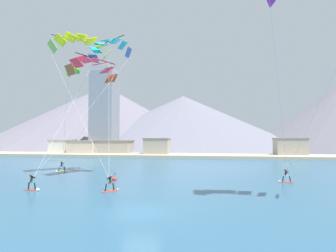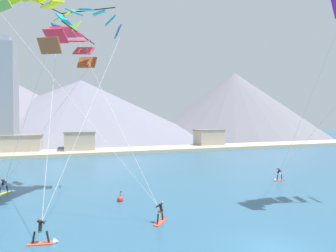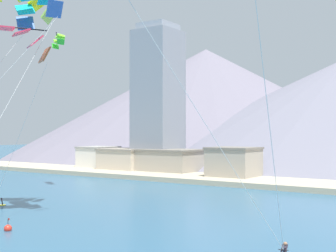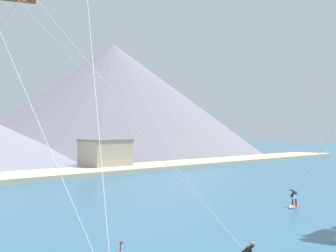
# 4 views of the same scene
# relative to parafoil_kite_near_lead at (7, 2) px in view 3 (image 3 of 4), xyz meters

# --- Properties ---
(parafoil_kite_near_lead) EXTENTS (12.56, 14.46, 18.44)m
(parafoil_kite_near_lead) POSITION_rel_parafoil_kite_near_lead_xyz_m (0.00, 0.00, 0.00)
(parafoil_kite_near_lead) COLOR #94C649
(parafoil_kite_near_trail) EXTENTS (6.77, 12.95, 17.57)m
(parafoil_kite_near_trail) POSITION_rel_parafoil_kite_near_lead_xyz_m (4.41, -0.51, -0.97)
(parafoil_kite_near_trail) COLOR #2958B2
(parafoil_kite_far_left) EXTENTS (8.91, 7.29, 14.36)m
(parafoil_kite_far_left) POSITION_rel_parafoil_kite_near_lead_xyz_m (2.85, -2.21, -4.01)
(parafoil_kite_far_left) COLOR #AF5228
(parafoil_kite_distant_high_outer) EXTENTS (3.74, 2.75, 1.52)m
(parafoil_kite_distant_high_outer) POSITION_rel_parafoil_kite_near_lead_xyz_m (-8.56, 13.72, -0.09)
(parafoil_kite_distant_high_outer) COLOR green
(race_marker_buoy) EXTENTS (0.56, 0.56, 1.02)m
(race_marker_buoy) POSITION_rel_parafoil_kite_near_lead_xyz_m (6.94, -4.84, -18.39)
(race_marker_buoy) COLOR red
(race_marker_buoy) RESTS_ON ground
(shoreline_strip) EXTENTS (180.00, 10.00, 0.70)m
(shoreline_strip) POSITION_rel_parafoil_kite_near_lead_xyz_m (13.34, 32.74, -18.20)
(shoreline_strip) COLOR #BCAD8E
(shoreline_strip) RESTS_ON ground
(shore_building_harbour_front) EXTENTS (10.21, 7.27, 4.24)m
(shore_building_harbour_front) POSITION_rel_parafoil_kite_near_lead_xyz_m (-8.48, 37.38, -16.41)
(shore_building_harbour_front) COLOR #A89E8E
(shore_building_harbour_front) RESTS_ON ground
(shore_building_quay_east) EXTENTS (5.78, 6.38, 4.41)m
(shore_building_quay_east) POSITION_rel_parafoil_kite_near_lead_xyz_m (-24.50, 37.50, -16.33)
(shore_building_quay_east) COLOR silver
(shore_building_quay_east) RESTS_ON ground
(shore_building_quay_west) EXTENTS (6.73, 6.20, 4.88)m
(shore_building_quay_west) POSITION_rel_parafoil_kite_near_lead_xyz_m (4.59, 34.93, -16.10)
(shore_building_quay_west) COLOR #A89E8E
(shore_building_quay_west) RESTS_ON ground
(shore_building_old_town) EXTENTS (8.09, 7.14, 4.21)m
(shore_building_old_town) POSITION_rel_parafoil_kite_near_lead_xyz_m (-16.94, 36.48, -16.43)
(shore_building_old_town) COLOR beige
(shore_building_old_town) RESTS_ON ground
(highrise_tower) EXTENTS (7.00, 7.00, 25.81)m
(highrise_tower) POSITION_rel_parafoil_kite_near_lead_xyz_m (-12.39, 39.64, -5.85)
(highrise_tower) COLOR gray
(highrise_tower) RESTS_ON ground
(mountain_peak_central_summit) EXTENTS (114.86, 114.86, 31.55)m
(mountain_peak_central_summit) POSITION_rel_parafoil_kite_near_lead_xyz_m (-34.31, 93.50, -2.77)
(mountain_peak_central_summit) COLOR slate
(mountain_peak_central_summit) RESTS_ON ground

